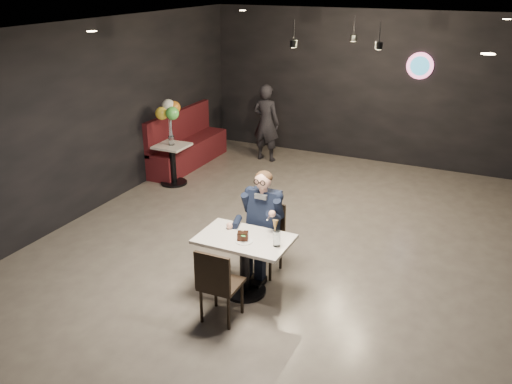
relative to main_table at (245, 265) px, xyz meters
The scene contains 17 objects.
floor 1.19m from the main_table, 83.39° to the left, with size 9.00×9.00×0.00m, color slate.
wall_sign 5.89m from the main_table, 80.56° to the left, with size 0.50×0.06×0.50m, color pink, non-canonical shape.
pendant_lights 4.00m from the main_table, 87.62° to the left, with size 1.40×1.20×0.36m, color black.
main_table is the anchor object (origin of this frame).
chair_far 0.56m from the main_table, 90.00° to the left, with size 0.42×0.46×0.92m, color black.
chair_near 0.58m from the main_table, 90.00° to the right, with size 0.42×0.46×0.92m, color black.
seated_man 0.65m from the main_table, 90.00° to the left, with size 0.60×0.80×1.44m, color black.
dessert_plate 0.39m from the main_table, 65.23° to the right, with size 0.20×0.20×0.01m, color white.
cake_slice 0.44m from the main_table, 77.15° to the right, with size 0.12×0.10×0.09m, color black.
mint_leaf 0.49m from the main_table, 68.35° to the right, with size 0.06×0.04×0.01m, color green.
sundae_glass 0.63m from the main_table, ahead, with size 0.08×0.08×0.19m, color silver.
wafer_cone 0.74m from the main_table, ahead, with size 0.07×0.07×0.14m, color tan.
booth_bench 4.86m from the main_table, 130.02° to the left, with size 0.55×2.21×1.11m, color #3F0D18.
side_table 3.92m from the main_table, 136.07° to the left, with size 0.56×0.56×0.70m, color silver.
balloon_vase 3.94m from the main_table, 136.07° to the left, with size 0.11×0.11×0.16m, color silver.
balloon_bunch 4.01m from the main_table, 136.07° to the left, with size 0.42×0.42×0.70m, color yellow.
passerby 5.07m from the main_table, 111.48° to the left, with size 0.58×0.38×1.58m, color black.
Camera 1 is at (2.43, -6.20, 3.67)m, focal length 38.00 mm.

